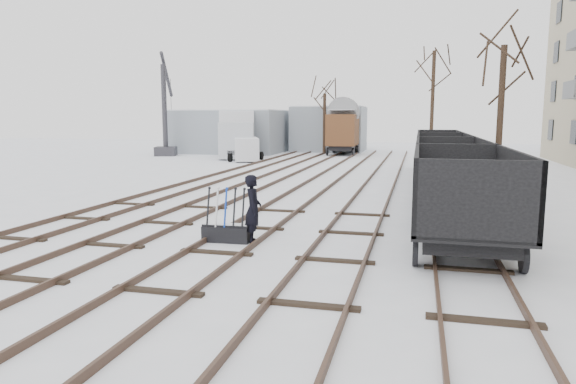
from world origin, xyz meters
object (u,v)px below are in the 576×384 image
Objects in this scene: box_van_wagon at (343,129)px; crane at (166,129)px; ground_frame at (226,232)px; panel_van at (246,149)px; worker at (253,209)px; freight_wagon_a at (462,211)px; lorry at (237,133)px.

crane reaches higher than box_van_wagon.
ground_frame is 0.33× the size of panel_van.
worker reaches higher than panel_van.
freight_wagon_a is (5.45, 0.84, 0.05)m from worker.
lorry is 1.01× the size of crane.
panel_van is (-8.08, 25.28, 0.66)m from ground_frame.
lorry is at bearing 106.78° from ground_frame.
panel_van is (-14.28, 24.35, -0.03)m from freight_wagon_a.
lorry is (-10.94, 29.02, 1.09)m from worker.
box_van_wagon reaches higher than lorry.
freight_wagon_a is 33.93m from box_van_wagon.
ground_frame is 0.80× the size of worker.
ground_frame is 34.02m from box_van_wagon.
box_van_wagon is at bearing 11.59° from lorry.
crane is at bearing 117.64° from ground_frame.
box_van_wagon is at bearing -12.97° from worker.
lorry is at bearing 97.24° from panel_van.
box_van_wagon is at bearing 103.45° from freight_wagon_a.
lorry is (-10.19, 29.12, 1.74)m from ground_frame.
worker reaches higher than ground_frame.
lorry is at bearing -16.45° from crane.
freight_wagon_a is 28.23m from panel_van.
freight_wagon_a is (6.20, 0.94, 0.70)m from ground_frame.
ground_frame is at bearing -88.59° from box_van_wagon.
box_van_wagon is at bearing 0.06° from crane.
box_van_wagon is (-7.88, 32.98, 1.37)m from freight_wagon_a.
worker is at bearing -76.89° from crane.
freight_wagon_a is 32.62m from lorry.
worker is 5.52m from freight_wagon_a.
crane is (-23.00, 27.98, 1.39)m from freight_wagon_a.
ground_frame is at bearing -88.50° from lorry.
freight_wagon_a is at bearing -68.81° from crane.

